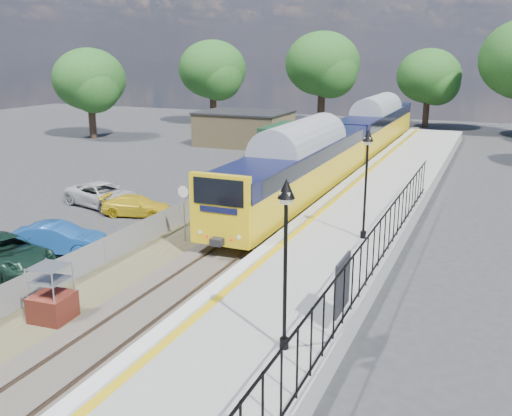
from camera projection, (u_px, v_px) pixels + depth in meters
The scene contains 17 objects.
ground at pixel (182, 290), 20.94m from camera, with size 120.00×120.00×0.00m, color #2D2D30.
track_bed at pixel (269, 219), 29.67m from camera, with size 5.90×80.00×0.29m.
platform at pixel (349, 232), 26.31m from camera, with size 5.00×70.00×0.90m, color gray.
platform_edge at pixel (306, 217), 26.97m from camera, with size 0.90×70.00×0.01m.
victorian_lamp_south at pixel (286, 226), 14.17m from camera, with size 0.44×0.44×4.60m.
victorian_lamp_north at pixel (367, 158), 23.10m from camera, with size 0.44×0.44×4.60m.
palisade_fence at pixel (375, 248), 19.94m from camera, with size 0.12×26.00×2.00m.
wire_fence at pixel (224, 193), 33.01m from camera, with size 0.06×52.00×1.20m.
outbuilding at pixel (251, 130), 52.34m from camera, with size 10.80×10.10×3.12m.
tree_line at pixel (410, 72), 55.87m from camera, with size 56.80×43.80×11.88m.
train at pixel (347, 140), 41.20m from camera, with size 2.82×40.83×3.51m.
brick_plinth at pixel (51, 294), 18.35m from camera, with size 1.28×1.28×1.93m.
speed_sign at pixel (184, 205), 25.75m from camera, with size 0.54×0.11×2.67m.
car_green at pixel (6, 253), 22.89m from camera, with size 2.23×4.83×1.34m, color black.
car_blue at pixel (58, 239), 24.66m from camera, with size 1.41×4.05×1.34m, color #1B51A4.
car_yellow at pixel (137, 206), 30.37m from camera, with size 1.53×3.77×1.10m, color gold.
car_white at pixel (103, 195), 32.17m from camera, with size 2.22×4.82×1.34m, color silver.
Camera 1 is at (10.17, -16.74, 8.46)m, focal length 40.00 mm.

